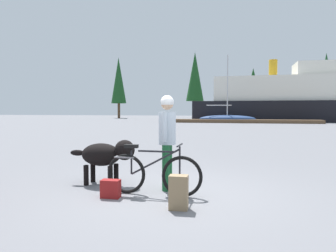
{
  "coord_description": "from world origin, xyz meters",
  "views": [
    {
      "loc": [
        1.22,
        -5.4,
        1.49
      ],
      "look_at": [
        -0.25,
        0.92,
        1.16
      ],
      "focal_mm": 33.26,
      "sensor_mm": 36.0,
      "label": 1
    }
  ],
  "objects_px": {
    "dog": "(106,155)",
    "backpack": "(179,192)",
    "handbag_pannier": "(111,189)",
    "ferry_boat": "(299,100)",
    "sailboat_moored": "(227,118)",
    "person_cyclist": "(167,133)",
    "bicycle": "(153,173)"
  },
  "relations": [
    {
      "from": "backpack",
      "to": "handbag_pannier",
      "type": "bearing_deg",
      "value": 164.51
    },
    {
      "from": "bicycle",
      "to": "person_cyclist",
      "type": "bearing_deg",
      "value": 70.71
    },
    {
      "from": "person_cyclist",
      "to": "sailboat_moored",
      "type": "distance_m",
      "value": 32.96
    },
    {
      "from": "bicycle",
      "to": "sailboat_moored",
      "type": "bearing_deg",
      "value": 90.13
    },
    {
      "from": "sailboat_moored",
      "to": "bicycle",
      "type": "bearing_deg",
      "value": -89.87
    },
    {
      "from": "ferry_boat",
      "to": "sailboat_moored",
      "type": "distance_m",
      "value": 11.08
    },
    {
      "from": "dog",
      "to": "handbag_pannier",
      "type": "bearing_deg",
      "value": -61.41
    },
    {
      "from": "bicycle",
      "to": "dog",
      "type": "height_order",
      "value": "bicycle"
    },
    {
      "from": "ferry_boat",
      "to": "backpack",
      "type": "bearing_deg",
      "value": -102.1
    },
    {
      "from": "person_cyclist",
      "to": "dog",
      "type": "distance_m",
      "value": 1.38
    },
    {
      "from": "bicycle",
      "to": "backpack",
      "type": "height_order",
      "value": "bicycle"
    },
    {
      "from": "dog",
      "to": "ferry_boat",
      "type": "distance_m",
      "value": 39.97
    },
    {
      "from": "backpack",
      "to": "handbag_pannier",
      "type": "xyz_separation_m",
      "value": [
        -1.25,
        0.35,
        -0.1
      ]
    },
    {
      "from": "bicycle",
      "to": "person_cyclist",
      "type": "xyz_separation_m",
      "value": [
        0.16,
        0.45,
        0.69
      ]
    },
    {
      "from": "dog",
      "to": "backpack",
      "type": "height_order",
      "value": "dog"
    },
    {
      "from": "backpack",
      "to": "handbag_pannier",
      "type": "height_order",
      "value": "backpack"
    },
    {
      "from": "bicycle",
      "to": "backpack",
      "type": "bearing_deg",
      "value": -48.16
    },
    {
      "from": "bicycle",
      "to": "person_cyclist",
      "type": "relative_size",
      "value": 0.98
    },
    {
      "from": "handbag_pannier",
      "to": "ferry_boat",
      "type": "height_order",
      "value": "ferry_boat"
    },
    {
      "from": "person_cyclist",
      "to": "sailboat_moored",
      "type": "relative_size",
      "value": 0.22
    },
    {
      "from": "backpack",
      "to": "dog",
      "type": "bearing_deg",
      "value": 144.8
    },
    {
      "from": "dog",
      "to": "handbag_pannier",
      "type": "height_order",
      "value": "dog"
    },
    {
      "from": "dog",
      "to": "person_cyclist",
      "type": "bearing_deg",
      "value": -4.75
    },
    {
      "from": "person_cyclist",
      "to": "ferry_boat",
      "type": "relative_size",
      "value": 0.06
    },
    {
      "from": "backpack",
      "to": "ferry_boat",
      "type": "distance_m",
      "value": 40.77
    },
    {
      "from": "dog",
      "to": "ferry_boat",
      "type": "height_order",
      "value": "ferry_boat"
    },
    {
      "from": "person_cyclist",
      "to": "sailboat_moored",
      "type": "xyz_separation_m",
      "value": [
        -0.23,
        32.95,
        -0.57
      ]
    },
    {
      "from": "dog",
      "to": "sailboat_moored",
      "type": "bearing_deg",
      "value": 88.16
    },
    {
      "from": "dog",
      "to": "handbag_pannier",
      "type": "xyz_separation_m",
      "value": [
        0.47,
        -0.87,
        -0.45
      ]
    },
    {
      "from": "person_cyclist",
      "to": "handbag_pannier",
      "type": "distance_m",
      "value": 1.45
    },
    {
      "from": "bicycle",
      "to": "dog",
      "type": "distance_m",
      "value": 1.28
    },
    {
      "from": "person_cyclist",
      "to": "backpack",
      "type": "height_order",
      "value": "person_cyclist"
    }
  ]
}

